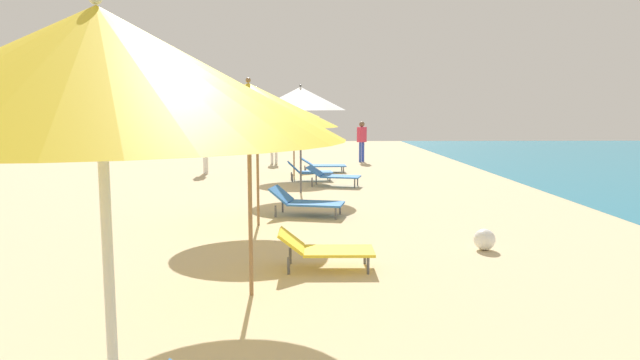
{
  "coord_description": "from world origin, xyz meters",
  "views": [
    {
      "loc": [
        0.43,
        1.77,
        2.22
      ],
      "look_at": [
        0.62,
        9.68,
        1.21
      ],
      "focal_mm": 31.83,
      "sensor_mm": 36.0,
      "label": 1
    }
  ],
  "objects": [
    {
      "name": "umbrella_second",
      "position": [
        -0.5,
        4.36,
        2.37
      ],
      "size": [
        2.22,
        2.22,
        2.73
      ],
      "color": "silver",
      "rests_on": "ground"
    },
    {
      "name": "umbrella_third",
      "position": [
        -0.23,
        8.33,
        2.25
      ],
      "size": [
        2.06,
        2.06,
        2.56
      ],
      "color": "olive",
      "rests_on": "ground"
    },
    {
      "name": "lounger_third_shoreside",
      "position": [
        0.67,
        9.41,
        0.29
      ],
      "size": [
        1.33,
        0.62,
        0.55
      ],
      "rotation": [
        0.0,
        0.0,
        -0.02
      ],
      "color": "yellow",
      "rests_on": "ground"
    },
    {
      "name": "umbrella_fourth",
      "position": [
        -0.5,
        12.4,
        2.3
      ],
      "size": [
        2.35,
        2.35,
        2.61
      ],
      "color": "olive",
      "rests_on": "ground"
    },
    {
      "name": "lounger_fourth_shoreside",
      "position": [
        0.4,
        13.34,
        0.31
      ],
      "size": [
        1.6,
        0.97,
        0.6
      ],
      "rotation": [
        0.0,
        0.0,
        -0.22
      ],
      "color": "blue",
      "rests_on": "ground"
    },
    {
      "name": "umbrella_fifth",
      "position": [
        0.27,
        16.51,
        2.46
      ],
      "size": [
        2.34,
        2.34,
        2.81
      ],
      "color": "#4C4C51",
      "rests_on": "ground"
    },
    {
      "name": "lounger_fifth_shoreside",
      "position": [
        1.17,
        17.76,
        0.32
      ],
      "size": [
        1.6,
        0.97,
        0.57
      ],
      "rotation": [
        0.0,
        0.0,
        -0.24
      ],
      "color": "blue",
      "rests_on": "ground"
    },
    {
      "name": "umbrella_farthest",
      "position": [
        0.01,
        20.3,
        2.44
      ],
      "size": [
        2.12,
        2.12,
        2.72
      ],
      "color": "olive",
      "rests_on": "ground"
    },
    {
      "name": "lounger_farthest_shoreside",
      "position": [
        0.96,
        21.34,
        0.27
      ],
      "size": [
        1.62,
        0.76,
        0.53
      ],
      "rotation": [
        0.0,
        0.0,
        0.04
      ],
      "color": "blue",
      "rests_on": "ground"
    },
    {
      "name": "lounger_farthest_inland",
      "position": [
        0.49,
        19.02,
        0.31
      ],
      "size": [
        1.41,
        0.72,
        0.6
      ],
      "rotation": [
        0.0,
        0.0,
        0.09
      ],
      "color": "blue",
      "rests_on": "ground"
    },
    {
      "name": "person_walking_near",
      "position": [
        -0.88,
        24.38,
        1.01
      ],
      "size": [
        0.4,
        0.29,
        1.66
      ],
      "rotation": [
        0.0,
        0.0,
        1.79
      ],
      "color": "silver",
      "rests_on": "ground"
    },
    {
      "name": "person_walking_mid",
      "position": [
        2.7,
        25.1,
        1.01
      ],
      "size": [
        0.41,
        0.4,
        1.67
      ],
      "rotation": [
        0.0,
        0.0,
        2.3
      ],
      "color": "#334CB2",
      "rests_on": "ground"
    },
    {
      "name": "person_walking_far",
      "position": [
        -3.01,
        21.02,
        1.03
      ],
      "size": [
        0.37,
        0.42,
        1.69
      ],
      "rotation": [
        0.0,
        0.0,
        3.67
      ],
      "color": "silver",
      "rests_on": "ground"
    },
    {
      "name": "beach_ball",
      "position": [
        3.22,
        10.4,
        0.17
      ],
      "size": [
        0.34,
        0.34,
        0.34
      ],
      "primitive_type": "sphere",
      "color": "white",
      "rests_on": "ground"
    }
  ]
}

